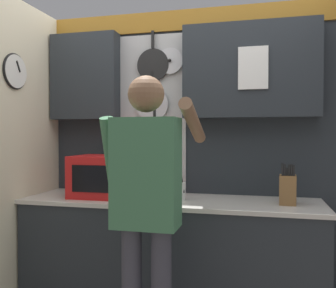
{
  "coord_description": "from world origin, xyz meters",
  "views": [
    {
      "loc": [
        0.65,
        -2.7,
        1.39
      ],
      "look_at": [
        -0.07,
        0.2,
        1.32
      ],
      "focal_mm": 40.0,
      "sensor_mm": 36.0,
      "label": 1
    }
  ],
  "objects_px": {
    "microwave": "(108,176)",
    "knife_block": "(288,189)",
    "person": "(147,195)",
    "utensil_crock": "(178,189)"
  },
  "relations": [
    {
      "from": "microwave",
      "to": "utensil_crock",
      "type": "distance_m",
      "value": 0.56
    },
    {
      "from": "microwave",
      "to": "person",
      "type": "relative_size",
      "value": 0.3
    },
    {
      "from": "knife_block",
      "to": "person",
      "type": "bearing_deg",
      "value": -143.95
    },
    {
      "from": "utensil_crock",
      "to": "person",
      "type": "bearing_deg",
      "value": -95.1
    },
    {
      "from": "utensil_crock",
      "to": "knife_block",
      "type": "bearing_deg",
      "value": -0.02
    },
    {
      "from": "microwave",
      "to": "knife_block",
      "type": "bearing_deg",
      "value": 0.02
    },
    {
      "from": "utensil_crock",
      "to": "microwave",
      "type": "bearing_deg",
      "value": -179.93
    },
    {
      "from": "person",
      "to": "utensil_crock",
      "type": "bearing_deg",
      "value": 84.9
    },
    {
      "from": "knife_block",
      "to": "utensil_crock",
      "type": "bearing_deg",
      "value": 179.98
    },
    {
      "from": "knife_block",
      "to": "utensil_crock",
      "type": "distance_m",
      "value": 0.77
    }
  ]
}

